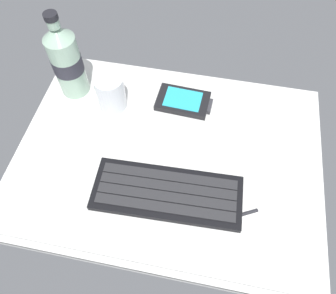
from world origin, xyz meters
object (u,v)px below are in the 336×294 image
object	(u,v)px
keyboard	(167,193)
stylus_pen	(235,216)
water_bottle	(66,61)
handheld_device	(183,101)
juice_cup	(111,94)

from	to	relation	value
keyboard	stylus_pen	xyz separation A→B (cm)	(13.39, -1.98, -0.46)
water_bottle	handheld_device	bearing A→B (deg)	1.29
keyboard	handheld_device	xyz separation A→B (cm)	(-0.76, 23.39, -0.08)
handheld_device	water_bottle	bearing A→B (deg)	-178.71
handheld_device	water_bottle	distance (cm)	27.42
keyboard	juice_cup	xyz separation A→B (cm)	(-16.70, 19.75, 3.10)
handheld_device	juice_cup	distance (cm)	16.66
juice_cup	handheld_device	bearing A→B (deg)	12.87
handheld_device	stylus_pen	world-z (taller)	handheld_device
handheld_device	stylus_pen	size ratio (longest dim) A/B	1.38
handheld_device	juice_cup	bearing A→B (deg)	-167.13
stylus_pen	juice_cup	bearing A→B (deg)	117.20
handheld_device	stylus_pen	bearing A→B (deg)	-60.85
keyboard	water_bottle	bearing A→B (deg)	139.71
water_bottle	stylus_pen	size ratio (longest dim) A/B	2.19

